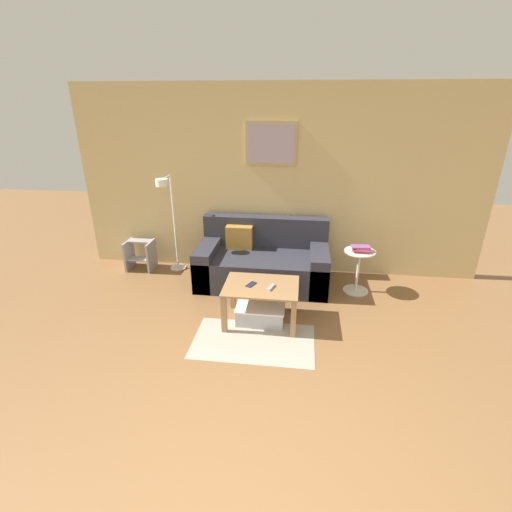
% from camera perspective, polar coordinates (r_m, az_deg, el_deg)
% --- Properties ---
extents(wall_back, '(5.60, 0.09, 2.55)m').
position_cam_1_polar(wall_back, '(5.17, 3.35, 11.22)').
color(wall_back, tan).
rests_on(wall_back, ground_plane).
extents(area_rug, '(1.26, 0.75, 0.01)m').
position_cam_1_polar(area_rug, '(3.97, -0.39, -12.96)').
color(area_rug, '#A39989').
rests_on(area_rug, ground_plane).
extents(couch, '(1.73, 0.90, 0.84)m').
position_cam_1_polar(couch, '(5.04, 1.05, -0.95)').
color(couch, '#2D2D38').
rests_on(couch, ground_plane).
extents(coffee_table, '(0.82, 0.59, 0.46)m').
position_cam_1_polar(coffee_table, '(4.11, 0.81, -5.67)').
color(coffee_table, '#997047').
rests_on(coffee_table, ground_plane).
extents(storage_bin, '(0.55, 0.42, 0.20)m').
position_cam_1_polar(storage_bin, '(4.27, 0.75, -8.58)').
color(storage_bin, '#B2B2B7').
rests_on(storage_bin, ground_plane).
extents(floor_lamp, '(0.23, 0.52, 1.40)m').
position_cam_1_polar(floor_lamp, '(5.21, -13.20, 6.30)').
color(floor_lamp, white).
rests_on(floor_lamp, ground_plane).
extents(side_table, '(0.39, 0.39, 0.57)m').
position_cam_1_polar(side_table, '(4.93, 15.44, -1.67)').
color(side_table, silver).
rests_on(side_table, ground_plane).
extents(book_stack, '(0.24, 0.19, 0.07)m').
position_cam_1_polar(book_stack, '(4.82, 15.91, 1.09)').
color(book_stack, '#8C4C93').
rests_on(book_stack, side_table).
extents(remote_control, '(0.08, 0.16, 0.02)m').
position_cam_1_polar(remote_control, '(4.01, 2.32, -4.83)').
color(remote_control, '#99999E').
rests_on(remote_control, coffee_table).
extents(cell_phone, '(0.12, 0.15, 0.01)m').
position_cam_1_polar(cell_phone, '(4.08, -0.75, -4.39)').
color(cell_phone, '#1E2338').
rests_on(cell_phone, coffee_table).
extents(step_stool, '(0.38, 0.33, 0.43)m').
position_cam_1_polar(step_stool, '(5.71, -17.40, 0.26)').
color(step_stool, '#99999E').
rests_on(step_stool, ground_plane).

